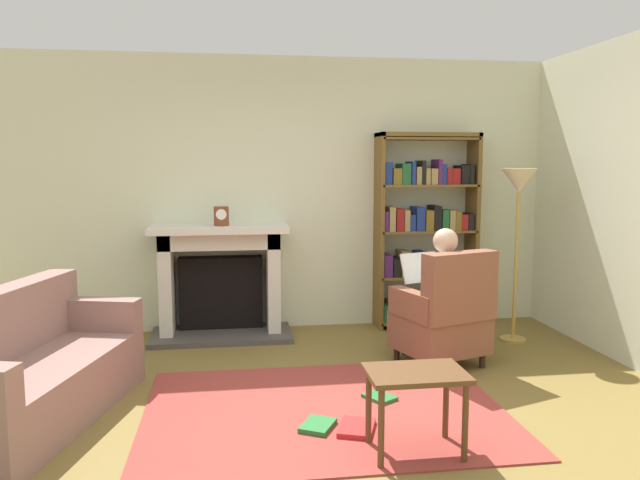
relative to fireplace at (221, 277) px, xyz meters
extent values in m
plane|color=olive|center=(0.71, -2.30, -0.57)|extent=(14.00, 14.00, 0.00)
cube|color=beige|center=(0.71, 0.25, 0.78)|extent=(5.60, 0.10, 2.70)
cube|color=beige|center=(3.36, -1.05, 0.78)|extent=(0.10, 5.20, 2.70)
cube|color=#9A3932|center=(0.71, -2.00, -0.57)|extent=(2.40, 1.80, 0.01)
cube|color=#4C4742|center=(0.00, -0.12, -0.55)|extent=(1.33, 0.64, 0.05)
cube|color=black|center=(0.00, 0.10, -0.17)|extent=(0.81, 0.20, 0.70)
cube|color=silver|center=(-0.50, -0.02, -0.06)|extent=(0.12, 0.44, 1.02)
cube|color=silver|center=(0.50, -0.02, -0.06)|extent=(0.12, 0.44, 1.02)
cube|color=silver|center=(0.00, -0.02, 0.36)|extent=(1.13, 0.44, 0.16)
cube|color=silver|center=(0.00, -0.08, 0.47)|extent=(1.29, 0.56, 0.06)
cylinder|color=brown|center=(0.02, -0.10, 0.59)|extent=(0.14, 0.14, 0.18)
cylinder|color=white|center=(0.02, -0.16, 0.62)|extent=(0.10, 0.01, 0.10)
cube|color=brown|center=(1.57, 0.04, 0.41)|extent=(0.04, 0.32, 1.96)
cube|color=brown|center=(2.55, 0.04, 0.41)|extent=(0.04, 0.32, 1.96)
cube|color=brown|center=(2.06, 0.04, 1.37)|extent=(1.02, 0.32, 0.04)
cube|color=brown|center=(2.06, 0.04, -0.51)|extent=(0.98, 0.32, 0.02)
cube|color=#1E592D|center=(1.63, 0.03, -0.42)|extent=(0.06, 0.26, 0.17)
cube|color=brown|center=(1.71, 0.03, -0.40)|extent=(0.07, 0.26, 0.20)
cube|color=navy|center=(1.78, 0.03, -0.39)|extent=(0.06, 0.26, 0.21)
cube|color=#997F4C|center=(1.85, 0.03, -0.38)|extent=(0.05, 0.26, 0.24)
cube|color=maroon|center=(1.93, 0.03, -0.40)|extent=(0.08, 0.26, 0.21)
cube|color=#4C1E59|center=(2.01, 0.03, -0.39)|extent=(0.06, 0.26, 0.22)
cube|color=#4C1E59|center=(2.08, 0.03, -0.39)|extent=(0.07, 0.26, 0.23)
cube|color=#1E592D|center=(2.15, 0.03, -0.38)|extent=(0.06, 0.26, 0.25)
cube|color=#4C1E59|center=(2.21, 0.03, -0.39)|extent=(0.05, 0.26, 0.22)
cube|color=#1E592D|center=(2.27, 0.03, -0.37)|extent=(0.05, 0.26, 0.26)
cube|color=#1E592D|center=(2.32, 0.03, -0.38)|extent=(0.05, 0.26, 0.24)
cube|color=maroon|center=(2.38, 0.03, -0.38)|extent=(0.05, 0.26, 0.23)
cube|color=#4C1E59|center=(2.45, 0.03, -0.41)|extent=(0.09, 0.26, 0.19)
cube|color=brown|center=(2.06, 0.04, -0.05)|extent=(0.98, 0.32, 0.02)
cube|color=#4C1E59|center=(1.64, 0.03, 0.07)|extent=(0.08, 0.26, 0.22)
cube|color=black|center=(1.74, 0.03, 0.05)|extent=(0.08, 0.26, 0.18)
cube|color=#997F4C|center=(1.83, 0.03, 0.09)|extent=(0.08, 0.26, 0.25)
cube|color=#997F4C|center=(1.91, 0.03, 0.06)|extent=(0.09, 0.26, 0.19)
cube|color=navy|center=(2.00, 0.03, 0.08)|extent=(0.08, 0.26, 0.24)
cube|color=#4C1E59|center=(2.10, 0.03, 0.07)|extent=(0.08, 0.26, 0.22)
cube|color=maroon|center=(2.16, 0.03, 0.07)|extent=(0.04, 0.26, 0.21)
cube|color=#1E592D|center=(2.21, 0.03, 0.06)|extent=(0.05, 0.26, 0.19)
cube|color=navy|center=(2.28, 0.03, 0.06)|extent=(0.07, 0.26, 0.21)
cube|color=#997F4C|center=(2.35, 0.03, 0.05)|extent=(0.05, 0.26, 0.19)
cube|color=#1E592D|center=(2.42, 0.03, 0.05)|extent=(0.06, 0.26, 0.18)
cube|color=maroon|center=(2.47, 0.03, 0.05)|extent=(0.04, 0.26, 0.19)
cube|color=brown|center=(2.06, 0.04, 0.41)|extent=(0.98, 0.32, 0.02)
cube|color=#4C1E59|center=(1.62, 0.03, 0.52)|extent=(0.04, 0.26, 0.20)
cube|color=#997F4C|center=(1.68, 0.03, 0.54)|extent=(0.06, 0.26, 0.24)
cube|color=maroon|center=(1.76, 0.03, 0.53)|extent=(0.07, 0.26, 0.22)
cube|color=#997F4C|center=(1.83, 0.03, 0.52)|extent=(0.05, 0.26, 0.21)
cube|color=navy|center=(1.89, 0.03, 0.50)|extent=(0.05, 0.26, 0.16)
cube|color=navy|center=(1.97, 0.03, 0.54)|extent=(0.09, 0.26, 0.23)
cube|color=brown|center=(2.06, 0.03, 0.52)|extent=(0.08, 0.26, 0.20)
cube|color=black|center=(2.14, 0.03, 0.54)|extent=(0.07, 0.26, 0.25)
cube|color=#1E592D|center=(2.22, 0.03, 0.52)|extent=(0.07, 0.26, 0.21)
cube|color=#997F4C|center=(2.29, 0.03, 0.52)|extent=(0.06, 0.26, 0.20)
cube|color=brown|center=(2.36, 0.03, 0.52)|extent=(0.06, 0.26, 0.19)
cube|color=maroon|center=(2.42, 0.03, 0.50)|extent=(0.07, 0.26, 0.16)
cube|color=black|center=(2.49, 0.03, 0.50)|extent=(0.06, 0.26, 0.17)
cube|color=brown|center=(2.06, 0.04, 0.87)|extent=(0.98, 0.32, 0.02)
cube|color=navy|center=(1.64, 0.03, 0.99)|extent=(0.07, 0.26, 0.22)
cube|color=brown|center=(1.72, 0.03, 0.96)|extent=(0.09, 0.26, 0.16)
cube|color=#1E592D|center=(1.81, 0.03, 0.98)|extent=(0.09, 0.26, 0.21)
cube|color=navy|center=(1.88, 0.03, 0.99)|extent=(0.04, 0.26, 0.23)
cube|color=#997F4C|center=(1.94, 0.03, 0.97)|extent=(0.05, 0.26, 0.17)
cube|color=black|center=(1.99, 0.03, 1.00)|extent=(0.04, 0.26, 0.24)
cube|color=#997F4C|center=(2.03, 0.03, 0.96)|extent=(0.04, 0.26, 0.16)
cube|color=#997F4C|center=(2.10, 0.03, 0.96)|extent=(0.07, 0.26, 0.16)
cube|color=#4C1E59|center=(2.16, 0.03, 1.00)|extent=(0.04, 0.26, 0.25)
cube|color=navy|center=(2.20, 0.03, 0.98)|extent=(0.04, 0.26, 0.20)
cube|color=maroon|center=(2.25, 0.03, 0.96)|extent=(0.06, 0.26, 0.16)
cube|color=maroon|center=(2.32, 0.03, 0.96)|extent=(0.08, 0.26, 0.16)
cube|color=black|center=(2.41, 0.03, 0.97)|extent=(0.08, 0.26, 0.19)
cube|color=black|center=(2.48, 0.03, 0.98)|extent=(0.04, 0.26, 0.20)
cube|color=brown|center=(2.06, 0.04, 1.33)|extent=(0.98, 0.32, 0.02)
cylinder|color=#331E14|center=(1.97, -0.85, -0.51)|extent=(0.05, 0.05, 0.12)
cylinder|color=#331E14|center=(1.48, -1.01, -0.51)|extent=(0.05, 0.05, 0.12)
cylinder|color=#331E14|center=(2.12, -1.30, -0.51)|extent=(0.05, 0.05, 0.12)
cylinder|color=#331E14|center=(1.64, -1.47, -0.51)|extent=(0.05, 0.05, 0.12)
cube|color=brown|center=(1.80, -1.16, -0.30)|extent=(0.80, 0.78, 0.30)
cube|color=brown|center=(1.88, -1.38, 0.12)|extent=(0.66, 0.36, 0.55)
cube|color=brown|center=(2.06, -1.07, -0.04)|extent=(0.29, 0.55, 0.22)
cube|color=brown|center=(1.55, -1.25, -0.04)|extent=(0.29, 0.55, 0.22)
cube|color=silver|center=(1.82, -1.21, 0.10)|extent=(0.37, 0.29, 0.50)
sphere|color=#D8AD8C|center=(1.82, -1.21, 0.47)|extent=(0.20, 0.20, 0.20)
cube|color=#191E3F|center=(1.83, -0.99, -0.10)|extent=(0.24, 0.42, 0.12)
cube|color=#191E3F|center=(1.68, -1.04, -0.10)|extent=(0.24, 0.42, 0.12)
cylinder|color=#191E3F|center=(1.77, -0.81, -0.36)|extent=(0.10, 0.10, 0.42)
cylinder|color=#191E3F|center=(1.62, -0.86, -0.36)|extent=(0.10, 0.10, 0.42)
cube|color=white|center=(1.71, -0.89, 0.20)|extent=(0.38, 0.22, 0.25)
cube|color=#916A62|center=(-1.13, -1.90, -0.37)|extent=(1.11, 1.82, 0.40)
cube|color=#916A62|center=(-0.93, -1.16, -0.05)|extent=(0.72, 0.33, 0.24)
cube|color=brown|center=(1.14, -2.67, -0.10)|extent=(0.56, 0.39, 0.03)
cylinder|color=brown|center=(0.90, -2.82, -0.34)|extent=(0.04, 0.04, 0.46)
cylinder|color=brown|center=(1.37, -2.82, -0.34)|extent=(0.04, 0.04, 0.46)
cylinder|color=brown|center=(0.90, -2.51, -0.34)|extent=(0.04, 0.04, 0.46)
cylinder|color=brown|center=(1.37, -2.51, -0.34)|extent=(0.04, 0.04, 0.46)
cube|color=red|center=(0.86, -2.35, -0.54)|extent=(0.29, 0.33, 0.03)
cube|color=#267233|center=(1.13, -1.87, -0.55)|extent=(0.25, 0.27, 0.02)
cube|color=#267233|center=(0.63, -2.28, -0.54)|extent=(0.27, 0.29, 0.03)
cylinder|color=#B7933F|center=(2.71, -0.62, -0.56)|extent=(0.24, 0.24, 0.03)
cylinder|color=#B7933F|center=(2.71, -0.62, 0.14)|extent=(0.03, 0.03, 1.37)
cone|color=beige|center=(2.71, -0.62, 0.93)|extent=(0.32, 0.32, 0.22)
camera|label=1|loc=(0.12, -5.91, 1.09)|focal=34.47mm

